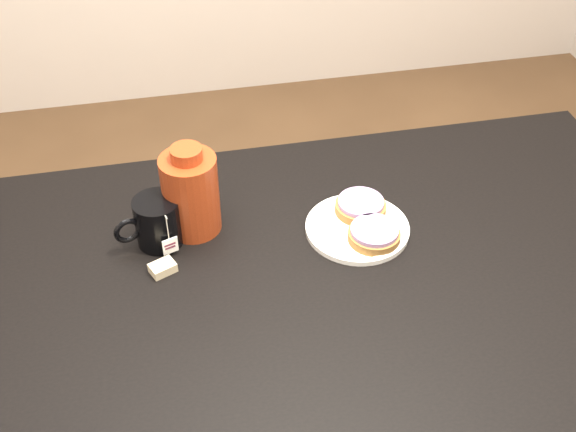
% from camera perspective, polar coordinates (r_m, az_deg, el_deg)
% --- Properties ---
extents(table, '(1.40, 0.90, 0.75)m').
position_cam_1_polar(table, '(1.35, 3.28, -8.01)').
color(table, black).
rests_on(table, ground_plane).
extents(plate, '(0.20, 0.20, 0.01)m').
position_cam_1_polar(plate, '(1.40, 5.50, -0.90)').
color(plate, white).
rests_on(plate, table).
extents(bagel_back, '(0.14, 0.14, 0.03)m').
position_cam_1_polar(bagel_back, '(1.42, 5.76, 0.79)').
color(bagel_back, brown).
rests_on(bagel_back, plate).
extents(bagel_front, '(0.14, 0.14, 0.03)m').
position_cam_1_polar(bagel_front, '(1.36, 6.82, -1.43)').
color(bagel_front, brown).
rests_on(bagel_front, plate).
extents(mug, '(0.14, 0.11, 0.10)m').
position_cam_1_polar(mug, '(1.36, -10.30, -0.46)').
color(mug, black).
rests_on(mug, table).
extents(teabag_pouch, '(0.05, 0.05, 0.02)m').
position_cam_1_polar(teabag_pouch, '(1.32, -9.87, -4.06)').
color(teabag_pouch, '#C6B793').
rests_on(teabag_pouch, table).
extents(bagel_package, '(0.11, 0.11, 0.18)m').
position_cam_1_polar(bagel_package, '(1.36, -7.70, 1.84)').
color(bagel_package, maroon).
rests_on(bagel_package, table).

